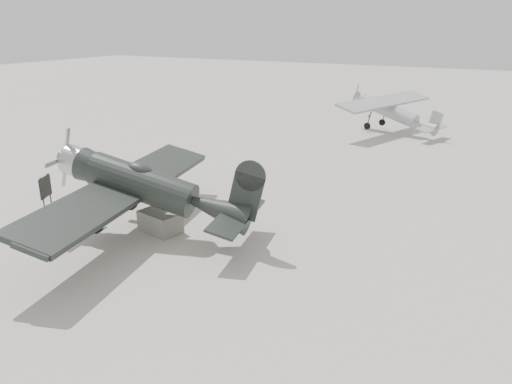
% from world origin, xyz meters
% --- Properties ---
extents(ground, '(160.00, 160.00, 0.00)m').
position_xyz_m(ground, '(0.00, 0.00, 0.00)').
color(ground, '#A19C8F').
rests_on(ground, ground).
extents(lowwing_monoplane, '(8.26, 11.46, 3.68)m').
position_xyz_m(lowwing_monoplane, '(-1.40, -2.43, 1.95)').
color(lowwing_monoplane, black).
rests_on(lowwing_monoplane, ground).
extents(highwing_monoplane, '(7.32, 10.16, 2.90)m').
position_xyz_m(highwing_monoplane, '(1.97, 20.88, 1.81)').
color(highwing_monoplane, '#9DA0A2').
rests_on(highwing_monoplane, ground).
extents(equipment_block, '(1.82, 1.35, 0.82)m').
position_xyz_m(equipment_block, '(-1.43, -2.00, 0.41)').
color(equipment_block, '#65615E').
rests_on(equipment_block, ground).
extents(sign_board, '(0.44, 0.91, 1.39)m').
position_xyz_m(sign_board, '(-7.90, -2.00, 0.83)').
color(sign_board, '#333333').
rests_on(sign_board, ground).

